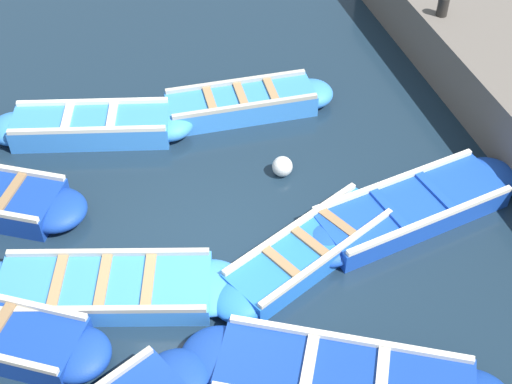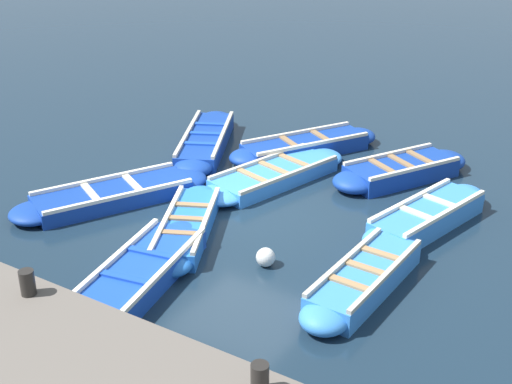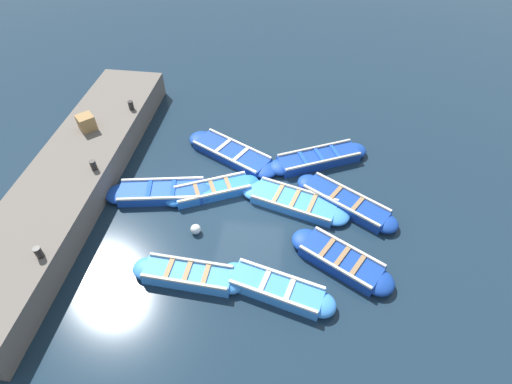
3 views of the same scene
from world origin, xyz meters
name	(u,v)px [view 1 (image 1 of 3)]	position (x,y,z in m)	size (l,w,h in m)	color
ground_plane	(212,259)	(0.00, 0.00, 0.00)	(120.00, 120.00, 0.00)	#162838
boat_tucked	(105,288)	(-1.51, -0.21, 0.15)	(3.91, 1.96, 0.36)	#3884E0
boat_stern_in	(411,208)	(3.02, -0.03, 0.17)	(3.93, 1.59, 0.40)	#1947B7
boat_bow_out	(344,381)	(1.02, -2.41, 0.15)	(3.99, 2.74, 0.37)	navy
boat_centre	(310,250)	(1.32, -0.36, 0.16)	(3.32, 2.08, 0.38)	blue
boat_inner_gap	(92,126)	(-1.25, 3.20, 0.20)	(3.44, 1.57, 0.46)	#3884E0
boat_end_of_row	(241,104)	(1.29, 3.09, 0.20)	(3.33, 0.93, 0.45)	#3884E0
bollard_mid_south	(443,6)	(5.17, 3.54, 1.19)	(0.20, 0.20, 0.35)	black
buoy_orange_near	(282,166)	(1.49, 1.40, 0.16)	(0.32, 0.32, 0.32)	silver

